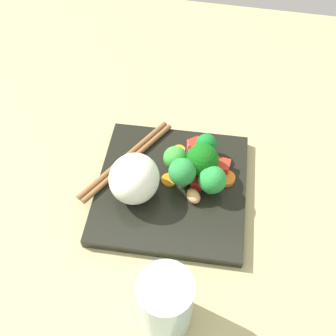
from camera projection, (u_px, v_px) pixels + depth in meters
ground_plane at (171, 194)px, 66.98cm from camera, size 110.00×110.00×2.00cm
square_plate at (172, 188)px, 65.46cm from camera, size 24.48×24.48×1.81cm
rice_mound at (134, 179)px, 60.95cm from camera, size 8.25×8.66×7.34cm
broccoli_floret_0 at (202, 160)px, 62.93cm from camera, size 5.10×5.10×6.41cm
broccoli_floret_1 at (183, 171)px, 61.66cm from camera, size 4.26×4.26×6.05cm
broccoli_floret_2 at (178, 159)px, 63.87cm from camera, size 3.75×3.75×5.23cm
broccoli_floret_3 at (206, 144)px, 66.00cm from camera, size 3.37×3.37×4.72cm
broccoli_floret_4 at (212, 182)px, 61.37cm from camera, size 4.30×4.30×5.22cm
carrot_slice_0 at (226, 178)px, 64.99cm from camera, size 4.12×4.12×0.78cm
carrot_slice_1 at (169, 180)px, 65.06cm from camera, size 2.69×2.69×0.41cm
carrot_slice_2 at (182, 151)px, 68.38cm from camera, size 2.83×2.83×0.70cm
pepper_chunk_0 at (220, 166)px, 65.73cm from camera, size 3.17×2.67×1.88cm
pepper_chunk_1 at (204, 162)px, 66.69cm from camera, size 3.97×3.97×1.22cm
pepper_chunk_2 at (198, 182)px, 63.94cm from camera, size 2.13×2.35×1.77cm
pepper_chunk_3 at (213, 179)px, 64.27cm from camera, size 3.28×3.29×1.90cm
pepper_chunk_4 at (195, 146)px, 68.30cm from camera, size 2.89×2.88×1.92cm
chicken_piece_0 at (193, 196)px, 62.42cm from camera, size 3.17×3.33×1.75cm
chicken_piece_1 at (190, 163)px, 65.99cm from camera, size 4.06×3.39×2.10cm
chopstick_pair at (127, 160)px, 67.14cm from camera, size 11.71×18.74×0.89cm
drinking_glass at (166, 303)px, 49.89cm from camera, size 6.74×6.74×10.86cm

